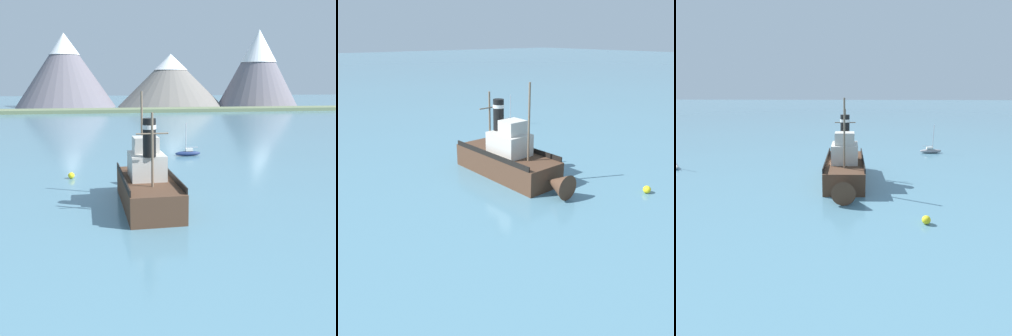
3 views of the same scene
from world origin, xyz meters
TOP-DOWN VIEW (x-y plane):
  - ground_plane at (0.00, 0.00)m, footprint 600.00×600.00m
  - old_tugboat at (-0.53, 0.09)m, footprint 4.77×14.50m
  - sailboat_grey at (-14.70, -17.46)m, footprint 3.90×1.51m
  - mooring_buoy at (-7.77, 11.43)m, footprint 0.72×0.72m

SIDE VIEW (x-z plane):
  - ground_plane at x=0.00m, z-range 0.00..0.00m
  - mooring_buoy at x=-7.77m, z-range 0.00..0.72m
  - sailboat_grey at x=-14.70m, z-range -2.02..2.88m
  - old_tugboat at x=-0.53m, z-range -3.12..6.78m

